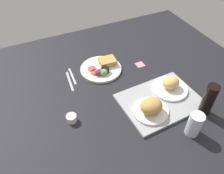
{
  "coord_description": "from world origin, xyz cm",
  "views": [
    {
      "loc": [
        42.64,
        89.77,
        96.74
      ],
      "look_at": [
        2.0,
        3.0,
        4.0
      ],
      "focal_mm": 35.79,
      "sensor_mm": 36.0,
      "label": 1
    }
  ],
  "objects_px": {
    "soda_bottle": "(208,100)",
    "fork": "(72,76)",
    "bread_plate_far": "(151,108)",
    "serving_tray": "(160,101)",
    "plate_with_salad": "(103,68)",
    "knife": "(70,81)",
    "bread_plate_near": "(170,86)",
    "sticky_note": "(140,64)",
    "drinking_glass": "(195,124)",
    "espresso_cup": "(72,118)"
  },
  "relations": [
    {
      "from": "bread_plate_far",
      "to": "serving_tray",
      "type": "bearing_deg",
      "value": -151.95
    },
    {
      "from": "drinking_glass",
      "to": "espresso_cup",
      "type": "relative_size",
      "value": 2.43
    },
    {
      "from": "plate_with_salad",
      "to": "soda_bottle",
      "type": "relative_size",
      "value": 1.38
    },
    {
      "from": "bread_plate_near",
      "to": "soda_bottle",
      "type": "relative_size",
      "value": 1.08
    },
    {
      "from": "espresso_cup",
      "to": "knife",
      "type": "relative_size",
      "value": 0.29
    },
    {
      "from": "bread_plate_near",
      "to": "soda_bottle",
      "type": "xyz_separation_m",
      "value": [
        -0.07,
        0.22,
        0.06
      ]
    },
    {
      "from": "sticky_note",
      "to": "soda_bottle",
      "type": "bearing_deg",
      "value": 101.2
    },
    {
      "from": "bread_plate_near",
      "to": "fork",
      "type": "bearing_deg",
      "value": -37.53
    },
    {
      "from": "plate_with_salad",
      "to": "fork",
      "type": "distance_m",
      "value": 0.21
    },
    {
      "from": "soda_bottle",
      "to": "drinking_glass",
      "type": "bearing_deg",
      "value": 27.92
    },
    {
      "from": "drinking_glass",
      "to": "knife",
      "type": "height_order",
      "value": "drinking_glass"
    },
    {
      "from": "bread_plate_near",
      "to": "espresso_cup",
      "type": "xyz_separation_m",
      "value": [
        0.61,
        -0.03,
        -0.02
      ]
    },
    {
      "from": "soda_bottle",
      "to": "fork",
      "type": "distance_m",
      "value": 0.83
    },
    {
      "from": "serving_tray",
      "to": "bread_plate_far",
      "type": "bearing_deg",
      "value": 28.05
    },
    {
      "from": "bread_plate_near",
      "to": "drinking_glass",
      "type": "distance_m",
      "value": 0.31
    },
    {
      "from": "soda_bottle",
      "to": "sticky_note",
      "type": "height_order",
      "value": "soda_bottle"
    },
    {
      "from": "soda_bottle",
      "to": "bread_plate_near",
      "type": "bearing_deg",
      "value": -71.83
    },
    {
      "from": "bread_plate_far",
      "to": "sticky_note",
      "type": "xyz_separation_m",
      "value": [
        -0.17,
        -0.41,
        -0.05
      ]
    },
    {
      "from": "drinking_glass",
      "to": "espresso_cup",
      "type": "distance_m",
      "value": 0.63
    },
    {
      "from": "drinking_glass",
      "to": "bread_plate_near",
      "type": "bearing_deg",
      "value": -104.11
    },
    {
      "from": "knife",
      "to": "sticky_note",
      "type": "relative_size",
      "value": 3.39
    },
    {
      "from": "fork",
      "to": "knife",
      "type": "bearing_deg",
      "value": -34.13
    },
    {
      "from": "bread_plate_far",
      "to": "drinking_glass",
      "type": "bearing_deg",
      "value": 124.0
    },
    {
      "from": "sticky_note",
      "to": "bread_plate_far",
      "type": "bearing_deg",
      "value": 66.8
    },
    {
      "from": "knife",
      "to": "bread_plate_near",
      "type": "bearing_deg",
      "value": 62.13
    },
    {
      "from": "bread_plate_far",
      "to": "sticky_note",
      "type": "height_order",
      "value": "bread_plate_far"
    },
    {
      "from": "drinking_glass",
      "to": "espresso_cup",
      "type": "xyz_separation_m",
      "value": [
        0.53,
        -0.33,
        -0.05
      ]
    },
    {
      "from": "soda_bottle",
      "to": "sticky_note",
      "type": "bearing_deg",
      "value": -78.8
    },
    {
      "from": "espresso_cup",
      "to": "knife",
      "type": "xyz_separation_m",
      "value": [
        -0.08,
        -0.31,
        -0.02
      ]
    },
    {
      "from": "fork",
      "to": "soda_bottle",
      "type": "bearing_deg",
      "value": 46.1
    },
    {
      "from": "drinking_glass",
      "to": "fork",
      "type": "xyz_separation_m",
      "value": [
        0.42,
        -0.68,
        -0.07
      ]
    },
    {
      "from": "drinking_glass",
      "to": "plate_with_salad",
      "type": "bearing_deg",
      "value": -71.95
    },
    {
      "from": "bread_plate_far",
      "to": "sticky_note",
      "type": "bearing_deg",
      "value": -113.2
    },
    {
      "from": "bread_plate_near",
      "to": "plate_with_salad",
      "type": "relative_size",
      "value": 0.78
    },
    {
      "from": "bread_plate_far",
      "to": "drinking_glass",
      "type": "relative_size",
      "value": 1.46
    },
    {
      "from": "soda_bottle",
      "to": "bread_plate_far",
      "type": "bearing_deg",
      "value": -22.31
    },
    {
      "from": "bread_plate_far",
      "to": "plate_with_salad",
      "type": "relative_size",
      "value": 0.72
    },
    {
      "from": "plate_with_salad",
      "to": "serving_tray",
      "type": "bearing_deg",
      "value": 114.59
    },
    {
      "from": "bread_plate_near",
      "to": "sticky_note",
      "type": "relative_size",
      "value": 3.85
    },
    {
      "from": "drinking_glass",
      "to": "soda_bottle",
      "type": "relative_size",
      "value": 0.68
    },
    {
      "from": "plate_with_salad",
      "to": "fork",
      "type": "height_order",
      "value": "plate_with_salad"
    },
    {
      "from": "bread_plate_far",
      "to": "knife",
      "type": "distance_m",
      "value": 0.55
    },
    {
      "from": "serving_tray",
      "to": "sticky_note",
      "type": "bearing_deg",
      "value": -101.46
    },
    {
      "from": "bread_plate_far",
      "to": "plate_with_salad",
      "type": "bearing_deg",
      "value": -79.71
    },
    {
      "from": "plate_with_salad",
      "to": "knife",
      "type": "distance_m",
      "value": 0.24
    },
    {
      "from": "fork",
      "to": "bread_plate_far",
      "type": "bearing_deg",
      "value": 33.54
    },
    {
      "from": "bread_plate_near",
      "to": "drinking_glass",
      "type": "height_order",
      "value": "drinking_glass"
    },
    {
      "from": "fork",
      "to": "knife",
      "type": "xyz_separation_m",
      "value": [
        0.03,
        0.04,
        0.0
      ]
    },
    {
      "from": "serving_tray",
      "to": "bread_plate_far",
      "type": "height_order",
      "value": "bread_plate_far"
    },
    {
      "from": "bread_plate_far",
      "to": "soda_bottle",
      "type": "distance_m",
      "value": 0.3
    }
  ]
}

